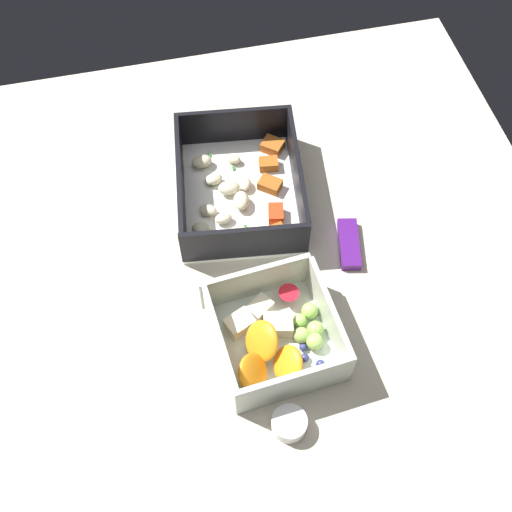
# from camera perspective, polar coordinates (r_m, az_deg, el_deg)

# --- Properties ---
(table_surface) EXTENTS (0.80, 0.80, 0.02)m
(table_surface) POSITION_cam_1_polar(r_m,az_deg,el_deg) (0.79, -0.51, -2.15)
(table_surface) COLOR beige
(table_surface) RESTS_ON ground
(pasta_container) EXTENTS (0.21, 0.18, 0.06)m
(pasta_container) POSITION_cam_1_polar(r_m,az_deg,el_deg) (0.84, -1.39, 6.03)
(pasta_container) COLOR white
(pasta_container) RESTS_ON table_surface
(fruit_bowl) EXTENTS (0.15, 0.14, 0.06)m
(fruit_bowl) POSITION_cam_1_polar(r_m,az_deg,el_deg) (0.73, 1.74, -7.10)
(fruit_bowl) COLOR silver
(fruit_bowl) RESTS_ON table_surface
(candy_bar) EXTENTS (0.07, 0.04, 0.01)m
(candy_bar) POSITION_cam_1_polar(r_m,az_deg,el_deg) (0.81, 8.23, 1.06)
(candy_bar) COLOR #51197A
(candy_bar) RESTS_ON table_surface
(paper_cup_liner) EXTENTS (0.04, 0.04, 0.02)m
(paper_cup_liner) POSITION_cam_1_polar(r_m,az_deg,el_deg) (0.70, 2.67, -14.65)
(paper_cup_liner) COLOR white
(paper_cup_liner) RESTS_ON table_surface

